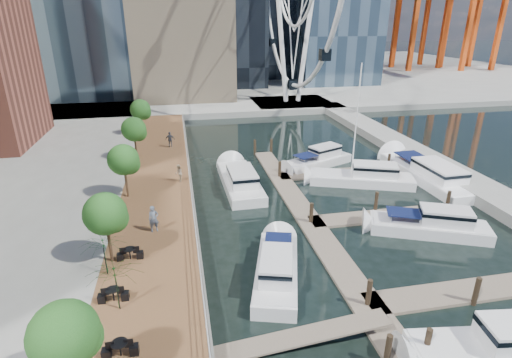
{
  "coord_description": "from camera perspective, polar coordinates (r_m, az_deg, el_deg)",
  "views": [
    {
      "loc": [
        -6.69,
        -18.62,
        15.1
      ],
      "look_at": [
        -0.86,
        10.87,
        3.0
      ],
      "focal_mm": 28.0,
      "sensor_mm": 36.0,
      "label": 1
    }
  ],
  "objects": [
    {
      "name": "ground",
      "position": [
        24.89,
        7.07,
        -15.62
      ],
      "size": [
        520.0,
        520.0,
        0.0
      ],
      "primitive_type": "plane",
      "color": "black",
      "rests_on": "ground"
    },
    {
      "name": "cafe_seating",
      "position": [
        20.46,
        -22.04,
        -18.68
      ],
      "size": [
        4.65,
        15.52,
        2.75
      ],
      "color": "#0F3914",
      "rests_on": "ground"
    },
    {
      "name": "railing",
      "position": [
        36.26,
        -9.44,
        -0.37
      ],
      "size": [
        0.1,
        60.0,
        1.05
      ],
      "primitive_type": null,
      "color": "white",
      "rests_on": "boardwalk"
    },
    {
      "name": "pedestrian_mid",
      "position": [
        37.58,
        -10.99,
        0.82
      ],
      "size": [
        0.69,
        0.85,
        1.65
      ],
      "primitive_type": "imported",
      "rotation": [
        0.0,
        0.0,
        -1.49
      ],
      "color": "gray",
      "rests_on": "boardwalk"
    },
    {
      "name": "yacht_foreground",
      "position": [
        33.17,
        23.32,
        -7.12
      ],
      "size": [
        9.57,
        5.99,
        2.15
      ],
      "primitive_type": null,
      "rotation": [
        0.0,
        0.0,
        1.17
      ],
      "color": "silver",
      "rests_on": "ground"
    },
    {
      "name": "moored_yachts",
      "position": [
        38.45,
        14.03,
        -1.89
      ],
      "size": [
        23.33,
        32.12,
        11.5
      ],
      "color": "white",
      "rests_on": "ground"
    },
    {
      "name": "floating_docks",
      "position": [
        35.3,
        14.5,
        -3.27
      ],
      "size": [
        16.0,
        34.0,
        2.6
      ],
      "color": "#6D6051",
      "rests_on": "ground"
    },
    {
      "name": "port_cranes",
      "position": [
        136.44,
        23.72,
        22.31
      ],
      "size": [
        40.0,
        52.0,
        38.0
      ],
      "color": "#D84C14",
      "rests_on": "ground"
    },
    {
      "name": "cafe_tables",
      "position": [
        21.88,
        -19.32,
        -18.43
      ],
      "size": [
        2.5,
        13.7,
        0.74
      ],
      "color": "black",
      "rests_on": "ground"
    },
    {
      "name": "land_far",
      "position": [
        121.69,
        -8.23,
        14.82
      ],
      "size": [
        200.0,
        114.0,
        1.0
      ],
      "primitive_type": "cube",
      "color": "gray",
      "rests_on": "ground"
    },
    {
      "name": "pedestrian_far",
      "position": [
        48.14,
        -12.16,
        5.54
      ],
      "size": [
        1.14,
        0.62,
        1.85
      ],
      "primitive_type": "imported",
      "rotation": [
        0.0,
        0.0,
        2.98
      ],
      "color": "#333740",
      "rests_on": "boardwalk"
    },
    {
      "name": "pier",
      "position": [
        75.02,
        5.13,
        10.61
      ],
      "size": [
        14.0,
        12.0,
        1.0
      ],
      "primitive_type": "cube",
      "color": "gray",
      "rests_on": "ground"
    },
    {
      "name": "seawall",
      "position": [
        36.66,
        -9.18,
        -1.84
      ],
      "size": [
        0.25,
        60.0,
        1.0
      ],
      "primitive_type": "cube",
      "color": "#595954",
      "rests_on": "ground"
    },
    {
      "name": "breakwater",
      "position": [
        49.16,
        22.37,
        2.96
      ],
      "size": [
        4.0,
        60.0,
        1.0
      ],
      "primitive_type": "cube",
      "color": "gray",
      "rests_on": "ground"
    },
    {
      "name": "pedestrian_near",
      "position": [
        29.2,
        -14.41,
        -5.54
      ],
      "size": [
        0.8,
        0.62,
        1.95
      ],
      "primitive_type": "imported",
      "rotation": [
        0.0,
        0.0,
        0.24
      ],
      "color": "#495362",
      "rests_on": "boardwalk"
    },
    {
      "name": "street_trees",
      "position": [
        34.69,
        -18.42,
        2.61
      ],
      "size": [
        2.6,
        42.6,
        4.6
      ],
      "color": "#3F2B1C",
      "rests_on": "ground"
    },
    {
      "name": "boardwalk",
      "position": [
        36.73,
        -13.86,
        -2.18
      ],
      "size": [
        6.0,
        60.0,
        1.0
      ],
      "primitive_type": "cube",
      "color": "brown",
      "rests_on": "ground"
    }
  ]
}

